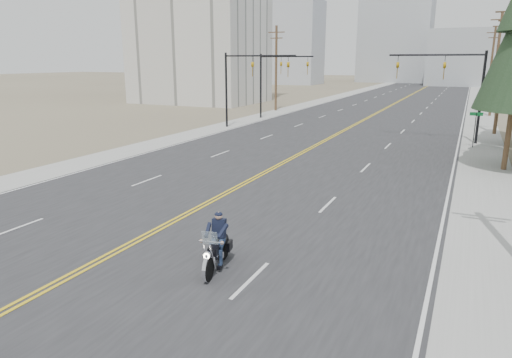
{
  "coord_description": "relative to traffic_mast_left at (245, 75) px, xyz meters",
  "views": [
    {
      "loc": [
        10.29,
        -6.98,
        6.25
      ],
      "look_at": [
        2.73,
        9.26,
        1.6
      ],
      "focal_mm": 32.0,
      "sensor_mm": 36.0,
      "label": 1
    }
  ],
  "objects": [
    {
      "name": "haze_bldg_b",
      "position": [
        16.98,
        93.0,
        2.06
      ],
      "size": [
        18.0,
        14.0,
        14.0
      ],
      "primitive_type": "cube",
      "color": "#ADB2B7",
      "rests_on": "ground"
    },
    {
      "name": "street_sign",
      "position": [
        19.78,
        -2.0,
        -3.13
      ],
      "size": [
        0.9,
        0.06,
        2.62
      ],
      "color": "black",
      "rests_on": "ground"
    },
    {
      "name": "haze_bldg_a",
      "position": [
        -26.02,
        83.0,
        6.06
      ],
      "size": [
        14.0,
        12.0,
        22.0
      ],
      "primitive_type": "cube",
      "color": "#B7BCC6",
      "rests_on": "ground"
    },
    {
      "name": "traffic_mast_left",
      "position": [
        0.0,
        0.0,
        0.0
      ],
      "size": [
        7.1,
        0.26,
        7.0
      ],
      "color": "black",
      "rests_on": "ground"
    },
    {
      "name": "utility_pole_d",
      "position": [
        21.48,
        21.0,
        1.05
      ],
      "size": [
        2.2,
        0.3,
        11.5
      ],
      "color": "brown",
      "rests_on": "ground"
    },
    {
      "name": "utility_pole_c",
      "position": [
        21.48,
        6.0,
        0.79
      ],
      "size": [
        2.2,
        0.3,
        11.0
      ],
      "color": "brown",
      "rests_on": "ground"
    },
    {
      "name": "motorcyclist",
      "position": [
        12.69,
        -27.74,
        -4.06
      ],
      "size": [
        1.42,
        2.41,
        1.76
      ],
      "primitive_type": null,
      "rotation": [
        0.0,
        0.0,
        3.36
      ],
      "color": "black",
      "rests_on": "ground"
    },
    {
      "name": "traffic_mast_far",
      "position": [
        -0.33,
        8.0,
        -0.06
      ],
      "size": [
        6.1,
        0.26,
        7.0
      ],
      "color": "black",
      "rests_on": "ground"
    },
    {
      "name": "sidewalk_right",
      "position": [
        20.48,
        38.0,
        -4.93
      ],
      "size": [
        3.0,
        200.0,
        0.01
      ],
      "primitive_type": "cube",
      "color": "#A5A5A0",
      "rests_on": "ground"
    },
    {
      "name": "utility_pole_left",
      "position": [
        -3.52,
        16.0,
        0.54
      ],
      "size": [
        2.2,
        0.3,
        10.5
      ],
      "color": "brown",
      "rests_on": "ground"
    },
    {
      "name": "traffic_mast_right",
      "position": [
        17.95,
        0.0,
        0.0
      ],
      "size": [
        7.1,
        0.26,
        7.0
      ],
      "color": "black",
      "rests_on": "ground"
    },
    {
      "name": "road",
      "position": [
        8.98,
        38.0,
        -4.93
      ],
      "size": [
        20.0,
        200.0,
        0.01
      ],
      "primitive_type": "cube",
      "color": "#303033",
      "rests_on": "ground"
    },
    {
      "name": "haze_bldg_f",
      "position": [
        -41.02,
        98.0,
        3.06
      ],
      "size": [
        12.0,
        12.0,
        16.0
      ],
      "primitive_type": "cube",
      "color": "#ADB2B7",
      "rests_on": "ground"
    },
    {
      "name": "utility_pole_e",
      "position": [
        21.48,
        38.0,
        0.79
      ],
      "size": [
        2.2,
        0.3,
        11.0
      ],
      "color": "brown",
      "rests_on": "ground"
    },
    {
      "name": "sidewalk_left",
      "position": [
        -2.52,
        38.0,
        -4.93
      ],
      "size": [
        3.0,
        200.0,
        0.01
      ],
      "primitive_type": "cube",
      "color": "#A5A5A0",
      "rests_on": "ground"
    },
    {
      "name": "ground_plane",
      "position": [
        8.98,
        -32.0,
        -4.94
      ],
      "size": [
        400.0,
        400.0,
        0.0
      ],
      "primitive_type": "plane",
      "color": "#776D56",
      "rests_on": "ground"
    },
    {
      "name": "haze_bldg_d",
      "position": [
        -3.02,
        108.0,
        8.06
      ],
      "size": [
        20.0,
        15.0,
        26.0
      ],
      "primitive_type": "cube",
      "color": "#ADB2B7",
      "rests_on": "ground"
    },
    {
      "name": "apartment_block",
      "position": [
        -19.02,
        23.0,
        10.06
      ],
      "size": [
        18.0,
        14.0,
        30.0
      ],
      "primitive_type": "cube",
      "color": "silver",
      "rests_on": "ground"
    }
  ]
}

